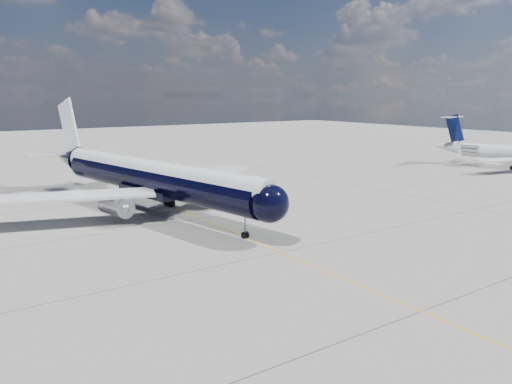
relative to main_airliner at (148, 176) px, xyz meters
The scene contains 4 objects.
ground 5.66m from the main_airliner, 32.89° to the right, with size 320.00×320.00×0.00m, color gray.
taxiway_centerline 8.83m from the main_airliner, 65.50° to the right, with size 0.16×160.00×0.01m, color #F2A60C.
main_airliner is the anchor object (origin of this frame).
regional_jet 70.71m from the main_airliner, ahead, with size 24.84×29.12×10.03m.
Camera 1 is at (-25.80, -23.74, 13.70)m, focal length 35.00 mm.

